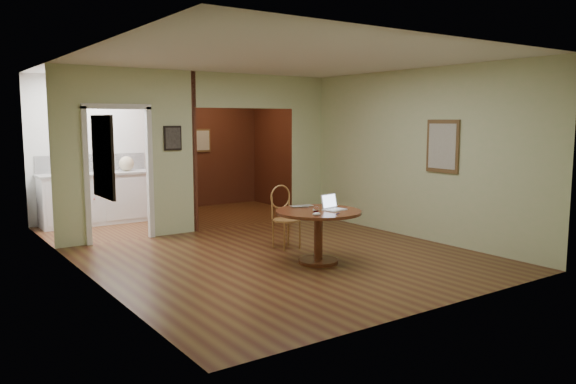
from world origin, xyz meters
TOP-DOWN VIEW (x-y plane):
  - floor at (0.00, 0.00)m, footprint 5.00×5.00m
  - room_shell at (-0.47, 3.10)m, footprint 5.20×7.50m
  - dining_table at (0.20, -0.38)m, footprint 1.14×1.14m
  - chair at (0.35, 0.64)m, footprint 0.41×0.41m
  - open_laptop at (0.39, -0.43)m, footprint 0.33×0.30m
  - closed_laptop at (0.17, -0.07)m, footprint 0.35×0.26m
  - mouse at (-0.08, -0.70)m, footprint 0.12×0.09m
  - wine_glass at (0.05, -0.51)m, footprint 0.08×0.08m
  - pen at (0.23, -0.74)m, footprint 0.12×0.08m
  - kitchen_cabinet at (-1.35, 4.20)m, footprint 2.06×0.60m
  - grocery_bag at (-0.80, 4.20)m, footprint 0.29×0.26m

SIDE VIEW (x-z plane):
  - floor at x=0.00m, z-range 0.00..0.00m
  - kitchen_cabinet at x=-1.35m, z-range 0.00..0.94m
  - chair at x=0.35m, z-range 0.05..0.99m
  - dining_table at x=0.20m, z-range 0.17..0.88m
  - pen at x=0.23m, z-range 0.71..0.72m
  - closed_laptop at x=0.17m, z-range 0.71..0.74m
  - mouse at x=-0.08m, z-range 0.71..0.75m
  - wine_glass at x=0.05m, z-range 0.71..0.80m
  - open_laptop at x=0.39m, z-range 0.67..0.87m
  - grocery_bag at x=-0.80m, z-range 0.94..1.22m
  - room_shell at x=-0.47m, z-range -1.21..3.79m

